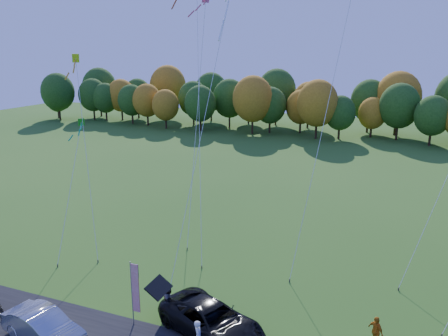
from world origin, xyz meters
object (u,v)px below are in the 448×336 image
(person_east, at_px, (375,331))
(feather_flag, at_px, (134,287))
(black_suv, at_px, (212,320))
(silver_sedan, at_px, (43,327))

(person_east, bearing_deg, feather_flag, -123.16)
(black_suv, height_order, feather_flag, feather_flag)
(black_suv, bearing_deg, silver_sedan, 138.44)
(silver_sedan, distance_m, person_east, 16.46)
(person_east, bearing_deg, silver_sedan, -116.66)
(feather_flag, bearing_deg, black_suv, 9.95)
(silver_sedan, xyz_separation_m, person_east, (15.44, 5.68, 0.01))
(silver_sedan, height_order, feather_flag, feather_flag)
(black_suv, height_order, person_east, black_suv)
(person_east, relative_size, feather_flag, 0.44)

